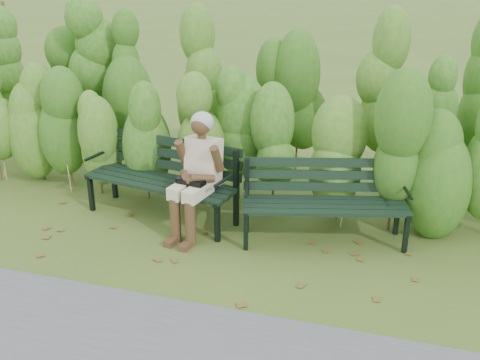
# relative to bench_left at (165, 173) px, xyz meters

# --- Properties ---
(ground) EXTENTS (80.00, 80.00, 0.00)m
(ground) POSITION_rel_bench_left_xyz_m (1.08, -0.76, -0.56)
(ground) COLOR #3F511F
(hedge_band) EXTENTS (11.04, 1.67, 2.42)m
(hedge_band) POSITION_rel_bench_left_xyz_m (1.08, 1.10, 0.70)
(hedge_band) COLOR #47381E
(hedge_band) RESTS_ON ground
(leaf_litter) EXTENTS (5.86, 2.15, 0.01)m
(leaf_litter) POSITION_rel_bench_left_xyz_m (1.48, -0.72, -0.56)
(leaf_litter) COLOR brown
(leaf_litter) RESTS_ON ground
(bench_left) EXTENTS (1.99, 0.95, 0.95)m
(bench_left) POSITION_rel_bench_left_xyz_m (0.00, 0.00, 0.00)
(bench_left) COLOR black
(bench_left) RESTS_ON ground
(bench_right) EXTENTS (1.90, 1.03, 0.91)m
(bench_right) POSITION_rel_bench_left_xyz_m (1.95, -0.06, -0.03)
(bench_right) COLOR black
(bench_right) RESTS_ON ground
(seated_woman) EXTENTS (0.59, 0.86, 1.41)m
(seated_woman) POSITION_rel_bench_left_xyz_m (0.54, -0.30, 0.23)
(seated_woman) COLOR beige
(seated_woman) RESTS_ON ground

